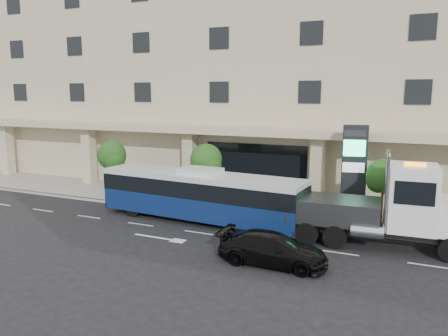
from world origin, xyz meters
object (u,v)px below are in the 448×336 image
object	(u,v)px
tow_truck	(391,209)
signage_pylon	(354,172)
black_sedan	(273,249)
city_bus	(200,194)

from	to	relation	value
tow_truck	signage_pylon	size ratio (longest dim) A/B	1.85
black_sedan	signage_pylon	size ratio (longest dim) A/B	0.87
black_sedan	city_bus	bearing A→B (deg)	51.86
black_sedan	tow_truck	bearing A→B (deg)	-46.45
city_bus	signage_pylon	size ratio (longest dim) A/B	2.28
black_sedan	signage_pylon	xyz separation A→B (m)	(2.44, 8.51, 2.40)
city_bus	black_sedan	world-z (taller)	city_bus
tow_truck	city_bus	bearing A→B (deg)	175.75
city_bus	tow_truck	distance (m)	11.11
signage_pylon	city_bus	bearing A→B (deg)	-167.55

